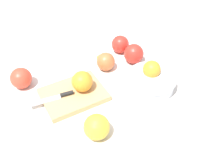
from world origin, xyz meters
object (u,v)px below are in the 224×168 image
(knife, at_px, (57,97))
(orange_on_board, at_px, (82,81))
(apple_front_left_3, at_px, (106,62))
(apple_back_right, at_px, (97,127))
(bowl, at_px, (151,79))
(apple_front_right, at_px, (21,78))
(cutting_board, at_px, (74,95))
(apple_front_left, at_px, (120,44))
(apple_front_left_2, at_px, (134,54))

(knife, bearing_deg, orange_on_board, -177.09)
(apple_front_left_3, bearing_deg, orange_on_board, 36.82)
(apple_back_right, bearing_deg, bowl, -154.74)
(bowl, bearing_deg, apple_back_right, 25.26)
(bowl, relative_size, apple_front_right, 2.32)
(orange_on_board, distance_m, apple_front_right, 0.23)
(apple_back_right, bearing_deg, cutting_board, -86.15)
(bowl, distance_m, apple_front_right, 0.47)
(apple_front_right, xyz_separation_m, apple_front_left_3, (-0.32, 0.03, -0.00))
(cutting_board, relative_size, apple_front_right, 2.77)
(orange_on_board, bearing_deg, apple_back_right, 83.06)
(apple_front_left, height_order, apple_front_left_2, apple_front_left_2)
(apple_front_left, distance_m, apple_front_right, 0.43)
(orange_on_board, bearing_deg, apple_front_left_3, -143.18)
(bowl, height_order, apple_back_right, bowl)
(orange_on_board, xyz_separation_m, apple_front_left_3, (-0.13, -0.10, -0.02))
(apple_front_right, bearing_deg, orange_on_board, 145.94)
(cutting_board, bearing_deg, orange_on_board, -176.83)
(bowl, xyz_separation_m, cutting_board, (0.27, -0.07, -0.03))
(apple_front_right, bearing_deg, cutting_board, 139.68)
(apple_front_left, distance_m, apple_front_left_3, 0.14)
(apple_front_left_2, bearing_deg, cutting_board, 18.47)
(bowl, distance_m, cutting_board, 0.28)
(apple_front_left, relative_size, apple_front_left_3, 1.03)
(apple_front_left_2, relative_size, apple_front_right, 1.04)
(bowl, xyz_separation_m, apple_front_left_2, (-0.01, -0.16, 0.00))
(orange_on_board, distance_m, knife, 0.10)
(orange_on_board, height_order, apple_front_right, orange_on_board)
(apple_front_left, bearing_deg, cutting_board, 34.41)
(apple_back_right, bearing_deg, knife, -69.48)
(apple_front_right, bearing_deg, apple_front_left_2, 175.57)
(bowl, xyz_separation_m, apple_front_right, (0.43, -0.20, 0.00))
(cutting_board, relative_size, apple_front_left_2, 2.67)
(knife, xyz_separation_m, apple_front_left_3, (-0.22, -0.10, 0.01))
(cutting_board, relative_size, apple_front_left, 2.86)
(apple_back_right, xyz_separation_m, apple_front_left_3, (-0.15, -0.29, -0.00))
(apple_front_left, relative_size, apple_front_left_2, 0.93)
(cutting_board, distance_m, orange_on_board, 0.06)
(knife, relative_size, apple_back_right, 1.95)
(cutting_board, relative_size, apple_back_right, 2.68)
(knife, distance_m, apple_front_left, 0.38)
(apple_front_left, height_order, apple_back_right, apple_back_right)
(knife, relative_size, apple_front_right, 2.01)
(cutting_board, height_order, apple_front_left_2, apple_front_left_2)
(orange_on_board, distance_m, apple_front_left_2, 0.27)
(cutting_board, distance_m, apple_front_left_3, 0.19)
(apple_front_left, xyz_separation_m, apple_front_left_2, (-0.02, 0.09, 0.00))
(apple_back_right, relative_size, apple_front_left_3, 1.10)
(orange_on_board, height_order, apple_front_left_2, orange_on_board)
(apple_back_right, bearing_deg, apple_front_left_2, -133.84)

